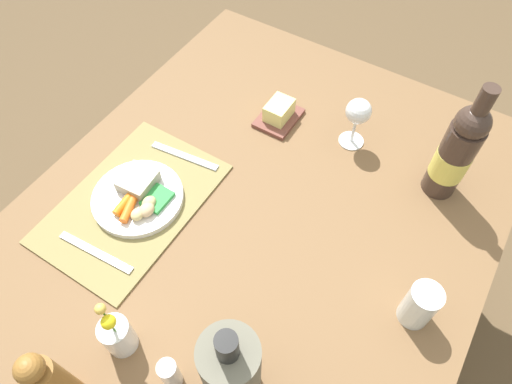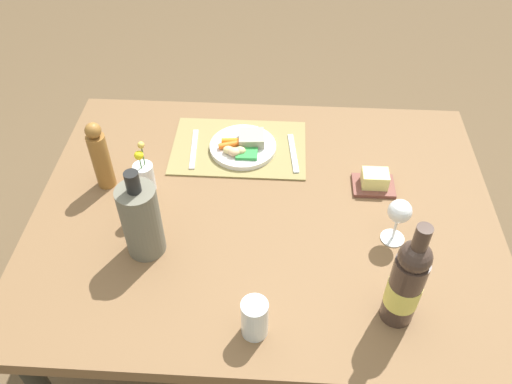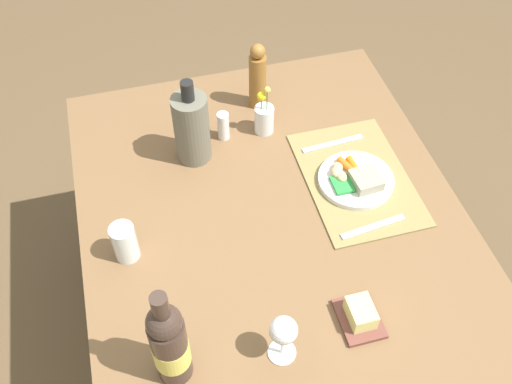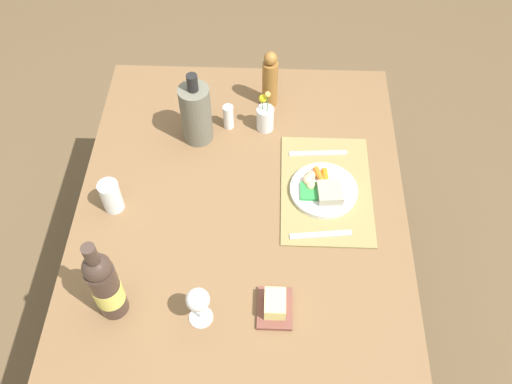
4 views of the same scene
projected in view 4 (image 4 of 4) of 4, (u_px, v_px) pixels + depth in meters
name	position (u px, v px, depth m)	size (l,w,h in m)	color
ground_plane	(245.00, 307.00, 2.38)	(8.00, 8.00, 0.00)	brown
dining_table	(241.00, 222.00, 1.86)	(1.38, 1.07, 0.72)	brown
placemat	(326.00, 189.00, 1.86)	(0.45, 0.30, 0.01)	olive
dinner_plate	(323.00, 189.00, 1.83)	(0.22, 0.22, 0.05)	silver
fork	(321.00, 235.00, 1.74)	(0.02, 0.19, 0.01)	silver
knife	(318.00, 153.00, 1.94)	(0.02, 0.20, 0.01)	silver
salt_shaker	(228.00, 117.00, 1.99)	(0.04, 0.04, 0.10)	white
wine_bottle	(105.00, 285.00, 1.50)	(0.08, 0.08, 0.33)	#3E2D25
wine_glass	(198.00, 301.00, 1.50)	(0.07, 0.07, 0.15)	white
water_tumbler	(112.00, 197.00, 1.78)	(0.07, 0.07, 0.12)	silver
flower_vase	(265.00, 117.00, 1.98)	(0.06, 0.06, 0.18)	silver
butter_dish	(275.00, 305.00, 1.59)	(0.13, 0.10, 0.06)	brown
pepper_mill	(270.00, 80.00, 2.01)	(0.06, 0.06, 0.24)	olive
cooler_bottle	(196.00, 113.00, 1.91)	(0.11, 0.11, 0.29)	#666353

